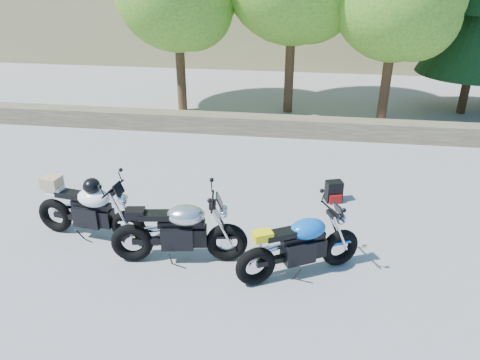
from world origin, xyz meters
name	(u,v)px	position (x,y,z in m)	size (l,w,h in m)	color
ground	(221,243)	(0.00, 0.00, 0.00)	(90.00, 90.00, 0.00)	gray
stone_wall	(255,125)	(0.00, 5.50, 0.25)	(22.00, 0.55, 0.50)	#4C4233
silver_bike	(180,232)	(-0.56, -0.59, 0.54)	(2.22, 0.70, 1.12)	black
white_bike	(89,209)	(-2.29, -0.14, 0.58)	(2.12, 0.67, 1.18)	black
blue_bike	(300,246)	(1.38, -0.68, 0.51)	(1.93, 1.12, 1.05)	black
backpack	(334,192)	(2.01, 1.82, 0.21)	(0.38, 0.35, 0.44)	black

